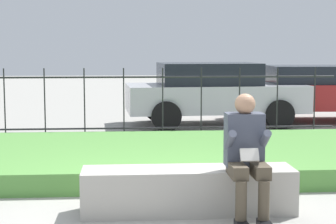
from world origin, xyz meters
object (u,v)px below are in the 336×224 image
(person_seated_reader, at_px, (246,152))
(car_parked_right, at_px, (321,91))
(car_parked_center, at_px, (213,92))
(stone_bench, at_px, (188,193))

(person_seated_reader, height_order, car_parked_right, car_parked_right)
(person_seated_reader, distance_m, car_parked_center, 7.06)
(car_parked_center, bearing_deg, stone_bench, -104.38)
(stone_bench, height_order, car_parked_center, car_parked_center)
(stone_bench, distance_m, car_parked_center, 6.88)
(stone_bench, distance_m, person_seated_reader, 0.79)
(car_parked_right, xyz_separation_m, car_parked_center, (-2.65, -0.46, 0.03))
(person_seated_reader, relative_size, car_parked_right, 0.31)
(car_parked_right, bearing_deg, stone_bench, -116.47)
(stone_bench, bearing_deg, car_parked_right, 61.20)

